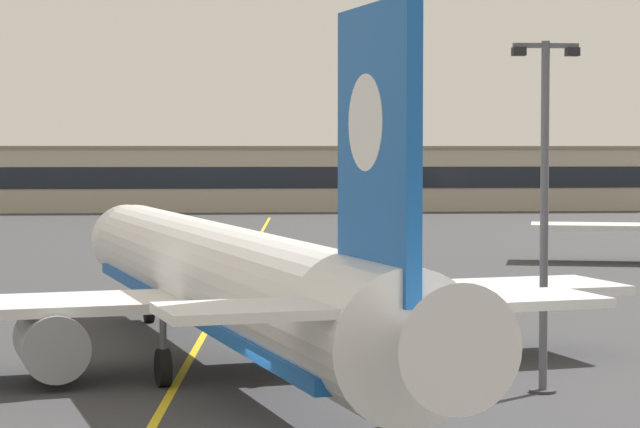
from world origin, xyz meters
TOP-DOWN VIEW (x-y plane):
  - taxiway_centreline at (0.00, 30.00)m, footprint 14.00×179.50m
  - airliner_foreground at (0.12, 11.51)m, footprint 32.25×41.04m
  - apron_lamp_post at (10.69, 6.93)m, footprint 2.24×0.90m
  - safety_cone_by_nose_gear at (0.39, 27.26)m, footprint 0.44×0.44m
  - terminal_building at (-4.73, 138.84)m, footprint 132.33×12.40m

SIDE VIEW (x-z plane):
  - taxiway_centreline at x=0.00m, z-range 0.00..0.01m
  - safety_cone_by_nose_gear at x=0.39m, z-range -0.02..0.53m
  - airliner_foreground at x=0.12m, z-range -2.46..9.19m
  - terminal_building at x=-4.73m, z-range 0.01..8.65m
  - apron_lamp_post at x=10.69m, z-range 0.30..11.98m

